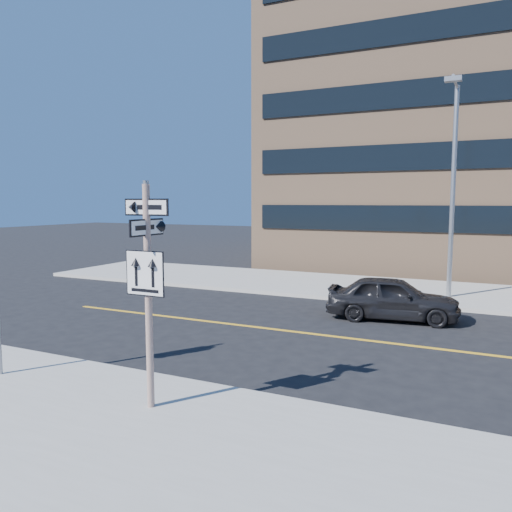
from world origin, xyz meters
The scene contains 5 objects.
ground centered at (0.00, 0.00, 0.00)m, with size 120.00×120.00×0.00m, color black.
sign_pole centered at (0.00, -2.51, 2.44)m, with size 0.92×0.92×4.06m.
parked_car_a centered at (2.59, 6.83, 0.71)m, with size 4.19×1.69×1.43m, color black.
streetlight_a centered at (4.00, 10.76, 4.76)m, with size 0.55×2.25×8.00m.
building_brick centered at (2.00, 25.00, 9.00)m, with size 18.00×18.00×18.00m, color #A77E5C.
Camera 1 is at (5.46, -9.52, 3.86)m, focal length 35.00 mm.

